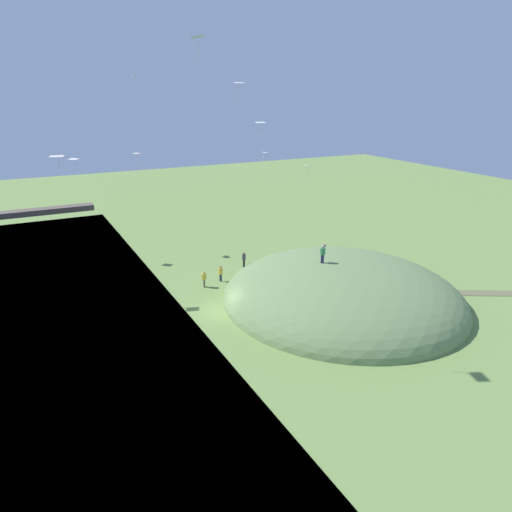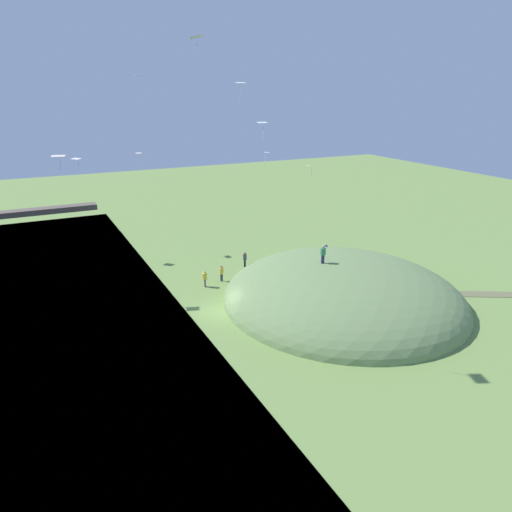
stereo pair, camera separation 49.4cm
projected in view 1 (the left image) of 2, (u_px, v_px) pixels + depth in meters
The scene contains 17 objects.
ground_plane at pixel (219, 312), 41.79m from camera, with size 160.00×160.00×0.00m, color olive.
grass_hill at pixel (342, 300), 44.12m from camera, with size 21.36×22.53×7.35m, color #6B8650.
dirt_path at pixel (485, 293), 45.60m from camera, with size 16.98×1.32×0.04m, color #676543.
person_near_shore at pixel (323, 252), 42.61m from camera, with size 0.57×0.57×1.64m.
person_on_hilltop at pixel (324, 249), 54.89m from camera, with size 0.46×0.46×1.71m.
person_walking_path at pixel (244, 258), 48.35m from camera, with size 0.49×0.49×1.60m.
person_watching_kites at pixel (221, 272), 48.14m from camera, with size 0.58×0.58×1.65m.
person_with_child at pixel (204, 277), 46.75m from camera, with size 0.52×0.52×1.65m.
kite_0 at pixel (74, 159), 51.48m from camera, with size 1.24×1.26×1.24m.
kite_1 at pixel (135, 76), 51.65m from camera, with size 0.57×0.81×1.12m.
kite_2 at pixel (308, 167), 54.48m from camera, with size 0.57×0.77×1.44m.
kite_3 at pixel (239, 84), 47.39m from camera, with size 1.10×0.82×2.28m.
kite_4 at pixel (136, 154), 54.00m from camera, with size 0.70×0.95×1.53m.
kite_5 at pixel (265, 154), 55.47m from camera, with size 0.60×0.75×1.80m.
kite_6 at pixel (261, 123), 50.38m from camera, with size 1.02×0.73×1.88m.
kite_7 at pixel (198, 38), 29.59m from camera, with size 1.13×1.34×1.81m.
kite_8 at pixel (57, 157), 40.64m from camera, with size 1.30×1.07×1.29m.
Camera 1 is at (-14.38, -35.26, 18.15)m, focal length 34.13 mm.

